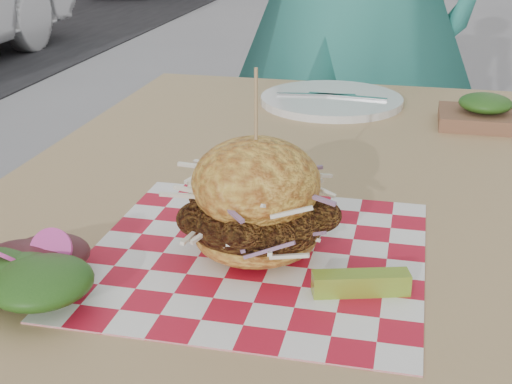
% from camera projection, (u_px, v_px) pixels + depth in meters
% --- Properties ---
extents(patio_table, '(0.80, 1.20, 0.75)m').
position_uv_depth(patio_table, '(291.00, 235.00, 1.01)').
color(patio_table, tan).
rests_on(patio_table, ground).
extents(patio_chair, '(0.44, 0.45, 0.95)m').
position_uv_depth(patio_chair, '(354.00, 117.00, 1.98)').
color(patio_chair, tan).
rests_on(patio_chair, ground).
extents(paper_liner, '(0.36, 0.36, 0.00)m').
position_uv_depth(paper_liner, '(256.00, 255.00, 0.78)').
color(paper_liner, red).
rests_on(paper_liner, patio_table).
extents(sandwich, '(0.18, 0.18, 0.21)m').
position_uv_depth(sandwich, '(256.00, 206.00, 0.75)').
color(sandwich, gold).
rests_on(sandwich, paper_liner).
extents(pickle_spear, '(0.10, 0.05, 0.02)m').
position_uv_depth(pickle_spear, '(361.00, 283.00, 0.69)').
color(pickle_spear, olive).
rests_on(pickle_spear, paper_liner).
extents(side_salad, '(0.14, 0.14, 0.05)m').
position_uv_depth(side_salad, '(30.00, 275.00, 0.71)').
color(side_salad, '#3F1419').
rests_on(side_salad, patio_table).
extents(place_setting, '(0.27, 0.27, 0.02)m').
position_uv_depth(place_setting, '(331.00, 100.00, 1.36)').
color(place_setting, white).
rests_on(place_setting, patio_table).
extents(kraft_tray, '(0.15, 0.12, 0.06)m').
position_uv_depth(kraft_tray, '(484.00, 113.00, 1.22)').
color(kraft_tray, brown).
rests_on(kraft_tray, patio_table).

